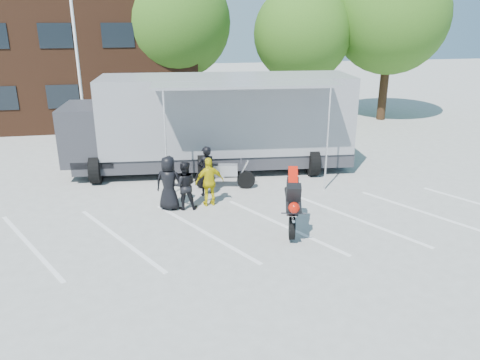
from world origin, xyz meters
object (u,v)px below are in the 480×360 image
object	(u,v)px
stunt_bike_rider	(290,230)
tree_mid	(302,34)
parked_motorcycle	(225,188)
spectator_hivis	(209,182)
tree_left	(175,22)
tree_right	(391,16)
spectator_leather_b	(206,171)
spectator_leather_c	(184,185)
spectator_leather_a	(169,183)
transporter_truck	(215,169)
flagpole	(81,38)

from	to	relation	value
stunt_bike_rider	tree_mid	bearing A→B (deg)	85.50
parked_motorcycle	spectator_hivis	xyz separation A→B (m)	(-0.74, -1.48, 0.82)
parked_motorcycle	tree_mid	bearing A→B (deg)	-19.44
tree_left	tree_right	world-z (taller)	tree_right
spectator_leather_b	parked_motorcycle	bearing A→B (deg)	-161.48
tree_mid	tree_left	bearing A→B (deg)	171.87
spectator_leather_c	spectator_hivis	xyz separation A→B (m)	(0.83, 0.15, 0.02)
tree_mid	spectator_leather_a	bearing A→B (deg)	-123.79
tree_right	transporter_truck	size ratio (longest dim) A/B	0.77
tree_right	spectator_leather_a	world-z (taller)	tree_right
transporter_truck	spectator_hivis	distance (m)	3.87
flagpole	tree_left	distance (m)	7.37
transporter_truck	spectator_leather_a	size ratio (longest dim) A/B	6.64
spectator_hivis	spectator_leather_a	bearing A→B (deg)	-6.06
tree_left	spectator_leather_c	world-z (taller)	tree_left
spectator_leather_b	tree_mid	bearing A→B (deg)	-138.21
spectator_leather_c	tree_left	bearing A→B (deg)	-88.46
tree_mid	stunt_bike_rider	size ratio (longest dim) A/B	3.58
spectator_hivis	transporter_truck	bearing A→B (deg)	-109.54
parked_motorcycle	spectator_leather_a	world-z (taller)	spectator_leather_a
tree_mid	spectator_leather_c	bearing A→B (deg)	-122.00
stunt_bike_rider	spectator_leather_c	xyz separation A→B (m)	(-2.93, 2.17, 0.80)
flagpole	transporter_truck	bearing A→B (deg)	-32.63
flagpole	spectator_leather_c	bearing A→B (deg)	-63.01
transporter_truck	stunt_bike_rider	distance (m)	6.20
tree_mid	spectator_hivis	bearing A→B (deg)	-119.40
spectator_leather_b	spectator_leather_a	bearing A→B (deg)	21.50
tree_mid	spectator_leather_b	xyz separation A→B (m)	(-6.77, -11.05, -4.06)
spectator_leather_a	spectator_leather_b	size ratio (longest dim) A/B	1.01
flagpole	spectator_leather_a	bearing A→B (deg)	-66.02
flagpole	tree_left	xyz separation A→B (m)	(4.24, 6.00, 0.51)
flagpole	stunt_bike_rider	bearing A→B (deg)	-54.81
flagpole	spectator_leather_b	bearing A→B (deg)	-53.49
tree_mid	spectator_leather_b	size ratio (longest dim) A/B	4.35
tree_right	spectator_leather_a	bearing A→B (deg)	-138.48
tree_left	spectator_leather_b	xyz separation A→B (m)	(0.23, -12.05, -4.68)
flagpole	transporter_truck	xyz separation A→B (m)	(5.14, -3.29, -5.05)
transporter_truck	spectator_hivis	size ratio (longest dim) A/B	7.22
transporter_truck	spectator_leather_a	distance (m)	4.38
spectator_leather_a	spectator_hivis	xyz separation A→B (m)	(1.32, 0.08, -0.07)
tree_left	transporter_truck	bearing A→B (deg)	-84.49
tree_left	spectator_hivis	bearing A→B (deg)	-88.98
flagpole	spectator_leather_c	distance (m)	9.09
spectator_leather_a	transporter_truck	bearing A→B (deg)	-99.00
stunt_bike_rider	spectator_leather_a	distance (m)	4.19
tree_mid	stunt_bike_rider	xyz separation A→B (m)	(-4.67, -14.33, -4.94)
tree_left	spectator_leather_b	bearing A→B (deg)	-88.90
tree_left	tree_right	size ratio (longest dim) A/B	0.95
transporter_truck	stunt_bike_rider	xyz separation A→B (m)	(1.44, -6.04, 0.00)
parked_motorcycle	stunt_bike_rider	distance (m)	4.04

